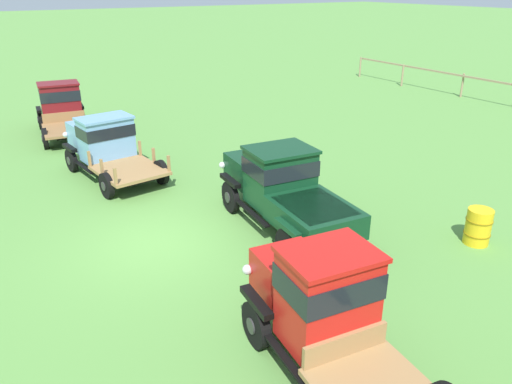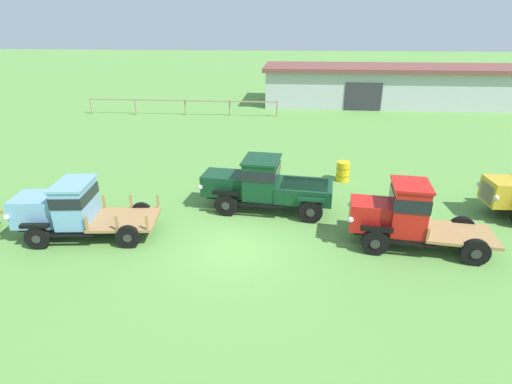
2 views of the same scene
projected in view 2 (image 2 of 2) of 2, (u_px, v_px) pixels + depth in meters
name	position (u px, v px, depth m)	size (l,w,h in m)	color
ground_plane	(235.00, 248.00, 13.50)	(240.00, 240.00, 0.00)	#5B9342
farm_shed	(397.00, 85.00, 38.05)	(25.28, 8.28, 3.54)	#B2B7BC
paddock_fence	(183.00, 103.00, 33.34)	(16.03, 0.58, 1.35)	#997F60
vintage_truck_second_in_line	(70.00, 208.00, 13.96)	(5.05, 2.51, 2.03)	black
vintage_truck_midrow_center	(266.00, 184.00, 16.00)	(5.40, 2.44, 2.16)	black
vintage_truck_far_side	(404.00, 214.00, 13.27)	(4.88, 2.27, 2.27)	black
oil_drum_beside_row	(343.00, 171.00, 19.26)	(0.66, 0.66, 0.94)	gold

